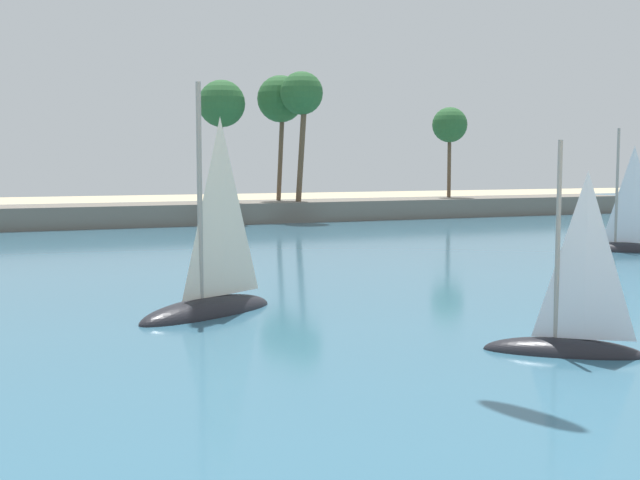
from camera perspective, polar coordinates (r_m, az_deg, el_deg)
sea at (r=58.34m, az=-18.21°, el=0.07°), size 220.00×99.28×0.06m
palm_headland at (r=67.91m, az=-17.37°, el=3.09°), size 112.54×6.73×12.99m
sailboat_mid_bay at (r=50.51m, az=20.27°, el=0.04°), size 5.20×4.30×7.61m
sailboat_toward_headland at (r=28.10m, az=-7.66°, el=-3.58°), size 5.88×4.22×8.33m
sailboat_far_left at (r=23.09m, az=16.81°, el=-6.22°), size 4.12×3.61×6.14m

